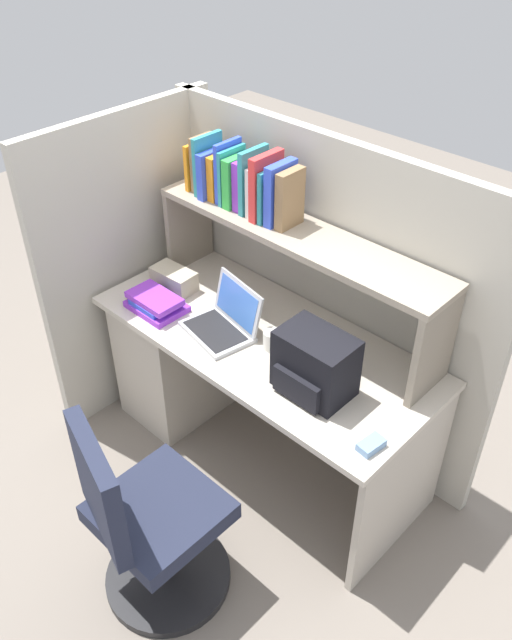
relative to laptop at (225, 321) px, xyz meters
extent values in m
plane|color=slate|center=(0.16, 0.09, -0.78)|extent=(8.00, 8.00, 0.00)
cube|color=beige|center=(0.16, 0.09, -0.07)|extent=(1.60, 0.70, 0.03)
cube|color=#B6AD9F|center=(-0.39, 0.09, -0.43)|extent=(0.40, 0.64, 0.70)
cube|color=#B6AD9F|center=(0.94, 0.09, -0.43)|extent=(0.03, 0.64, 0.70)
cube|color=#B2ADA0|center=(0.16, 0.47, -0.01)|extent=(1.84, 0.05, 1.55)
cube|color=#B2ADA0|center=(-0.69, 0.04, -0.01)|extent=(0.05, 1.06, 1.55)
cube|color=gray|center=(-0.54, 0.29, 0.16)|extent=(0.03, 0.28, 0.42)
cube|color=gray|center=(0.86, 0.29, 0.16)|extent=(0.03, 0.28, 0.42)
cube|color=gray|center=(0.16, 0.29, 0.38)|extent=(1.44, 0.28, 0.03)
cube|color=orange|center=(-0.45, 0.28, 0.51)|extent=(0.02, 0.14, 0.22)
cube|color=olive|center=(-0.41, 0.29, 0.53)|extent=(0.04, 0.13, 0.26)
cube|color=teal|center=(-0.38, 0.28, 0.54)|extent=(0.02, 0.17, 0.27)
cube|color=blue|center=(-0.34, 0.28, 0.51)|extent=(0.04, 0.17, 0.22)
cube|color=orange|center=(-0.29, 0.28, 0.50)|extent=(0.04, 0.13, 0.21)
cube|color=blue|center=(-0.26, 0.29, 0.54)|extent=(0.02, 0.15, 0.27)
cube|color=teal|center=(-0.23, 0.29, 0.52)|extent=(0.02, 0.16, 0.25)
cube|color=green|center=(-0.19, 0.28, 0.51)|extent=(0.04, 0.15, 0.23)
cube|color=purple|center=(-0.14, 0.29, 0.51)|extent=(0.04, 0.13, 0.22)
cube|color=teal|center=(-0.10, 0.29, 0.54)|extent=(0.03, 0.16, 0.28)
cube|color=white|center=(-0.07, 0.29, 0.51)|extent=(0.02, 0.15, 0.22)
cube|color=red|center=(-0.03, 0.29, 0.54)|extent=(0.04, 0.18, 0.28)
cube|color=teal|center=(0.01, 0.29, 0.52)|extent=(0.02, 0.17, 0.23)
cube|color=blue|center=(0.05, 0.29, 0.53)|extent=(0.04, 0.16, 0.27)
cube|color=olive|center=(0.10, 0.29, 0.52)|extent=(0.04, 0.14, 0.25)
cube|color=#B7BABF|center=(-0.01, -0.04, -0.04)|extent=(0.34, 0.27, 0.02)
cube|color=black|center=(-0.01, -0.05, -0.03)|extent=(0.30, 0.22, 0.00)
cube|color=#B7BABF|center=(0.01, 0.07, 0.07)|extent=(0.32, 0.11, 0.20)
cube|color=#3F72CC|center=(0.01, 0.07, 0.07)|extent=(0.28, 0.09, 0.16)
cube|color=black|center=(0.53, -0.02, 0.08)|extent=(0.30, 0.20, 0.26)
cube|color=black|center=(0.53, -0.12, 0.02)|extent=(0.22, 0.04, 0.12)
cube|color=#7299C6|center=(0.88, -0.12, -0.03)|extent=(0.07, 0.11, 0.03)
cylinder|color=white|center=(0.23, 0.05, -0.01)|extent=(0.08, 0.08, 0.09)
cube|color=#BFB299|center=(-0.42, 0.07, 0.00)|extent=(0.23, 0.13, 0.10)
cube|color=purple|center=(-0.35, -0.11, -0.04)|extent=(0.26, 0.20, 0.03)
cube|color=blue|center=(-0.35, -0.11, -0.01)|extent=(0.18, 0.18, 0.02)
cube|color=purple|center=(-0.34, -0.12, 0.02)|extent=(0.25, 0.15, 0.03)
cylinder|color=black|center=(0.36, -0.71, -0.76)|extent=(0.52, 0.52, 0.04)
cylinder|color=#262628|center=(0.36, -0.71, -0.54)|extent=(0.05, 0.05, 0.41)
cube|color=#1E2338|center=(0.36, -0.71, -0.33)|extent=(0.44, 0.44, 0.08)
cube|color=#1E2338|center=(0.31, -0.90, -0.07)|extent=(0.40, 0.17, 0.44)
camera|label=1|loc=(1.70, -1.58, 1.76)|focal=36.89mm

